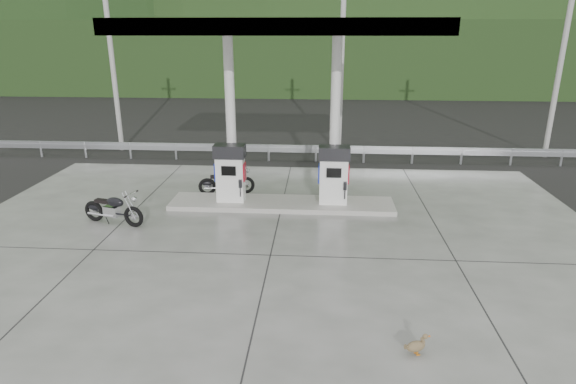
# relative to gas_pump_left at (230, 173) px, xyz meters

# --- Properties ---
(ground) EXTENTS (160.00, 160.00, 0.00)m
(ground) POSITION_rel_gas_pump_left_xyz_m (1.60, -2.50, -1.07)
(ground) COLOR black
(ground) RESTS_ON ground
(forecourt_apron) EXTENTS (18.00, 14.00, 0.02)m
(forecourt_apron) POSITION_rel_gas_pump_left_xyz_m (1.60, -2.50, -1.06)
(forecourt_apron) COLOR slate
(forecourt_apron) RESTS_ON ground
(pump_island) EXTENTS (7.00, 1.40, 0.15)m
(pump_island) POSITION_rel_gas_pump_left_xyz_m (1.60, 0.00, -0.98)
(pump_island) COLOR #9A9790
(pump_island) RESTS_ON forecourt_apron
(gas_pump_left) EXTENTS (0.95, 0.55, 1.80)m
(gas_pump_left) POSITION_rel_gas_pump_left_xyz_m (0.00, 0.00, 0.00)
(gas_pump_left) COLOR white
(gas_pump_left) RESTS_ON pump_island
(gas_pump_right) EXTENTS (0.95, 0.55, 1.80)m
(gas_pump_right) POSITION_rel_gas_pump_left_xyz_m (3.20, 0.00, 0.00)
(gas_pump_right) COLOR white
(gas_pump_right) RESTS_ON pump_island
(canopy_column_left) EXTENTS (0.30, 0.30, 5.00)m
(canopy_column_left) POSITION_rel_gas_pump_left_xyz_m (0.00, 0.40, 1.60)
(canopy_column_left) COLOR white
(canopy_column_left) RESTS_ON pump_island
(canopy_column_right) EXTENTS (0.30, 0.30, 5.00)m
(canopy_column_right) POSITION_rel_gas_pump_left_xyz_m (3.20, 0.40, 1.60)
(canopy_column_right) COLOR white
(canopy_column_right) RESTS_ON pump_island
(canopy_roof) EXTENTS (8.50, 5.00, 0.40)m
(canopy_roof) POSITION_rel_gas_pump_left_xyz_m (1.60, 0.00, 4.30)
(canopy_roof) COLOR beige
(canopy_roof) RESTS_ON canopy_column_left
(guardrail) EXTENTS (26.00, 0.16, 1.42)m
(guardrail) POSITION_rel_gas_pump_left_xyz_m (1.60, 5.50, -0.36)
(guardrail) COLOR #9DA0A5
(guardrail) RESTS_ON ground
(road) EXTENTS (60.00, 7.00, 0.01)m
(road) POSITION_rel_gas_pump_left_xyz_m (1.60, 9.00, -1.07)
(road) COLOR black
(road) RESTS_ON ground
(utility_pole_a) EXTENTS (0.22, 0.22, 8.00)m
(utility_pole_a) POSITION_rel_gas_pump_left_xyz_m (-6.40, 7.00, 2.93)
(utility_pole_a) COLOR #9C9B96
(utility_pole_a) RESTS_ON ground
(utility_pole_b) EXTENTS (0.22, 0.22, 8.00)m
(utility_pole_b) POSITION_rel_gas_pump_left_xyz_m (3.60, 7.00, 2.93)
(utility_pole_b) COLOR #9C9B96
(utility_pole_b) RESTS_ON ground
(utility_pole_c) EXTENTS (0.22, 0.22, 8.00)m
(utility_pole_c) POSITION_rel_gas_pump_left_xyz_m (12.60, 7.00, 2.93)
(utility_pole_c) COLOR #9C9B96
(utility_pole_c) RESTS_ON ground
(tree_band) EXTENTS (80.00, 6.00, 6.00)m
(tree_band) POSITION_rel_gas_pump_left_xyz_m (1.60, 27.50, 1.93)
(tree_band) COLOR black
(tree_band) RESTS_ON ground
(forested_hills) EXTENTS (100.00, 40.00, 140.00)m
(forested_hills) POSITION_rel_gas_pump_left_xyz_m (1.60, 57.50, -1.07)
(forested_hills) COLOR black
(forested_hills) RESTS_ON ground
(motorcycle_left) EXTENTS (1.92, 1.04, 0.87)m
(motorcycle_left) POSITION_rel_gas_pump_left_xyz_m (-3.07, -1.78, -0.62)
(motorcycle_left) COLOR black
(motorcycle_left) RESTS_ON forecourt_apron
(motorcycle_right) EXTENTS (1.83, 0.88, 0.83)m
(motorcycle_right) POSITION_rel_gas_pump_left_xyz_m (-0.35, 1.05, -0.63)
(motorcycle_right) COLOR black
(motorcycle_right) RESTS_ON forecourt_apron
(duck) EXTENTS (0.45, 0.28, 0.31)m
(duck) POSITION_rel_gas_pump_left_xyz_m (4.47, -7.13, -0.89)
(duck) COLOR brown
(duck) RESTS_ON forecourt_apron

